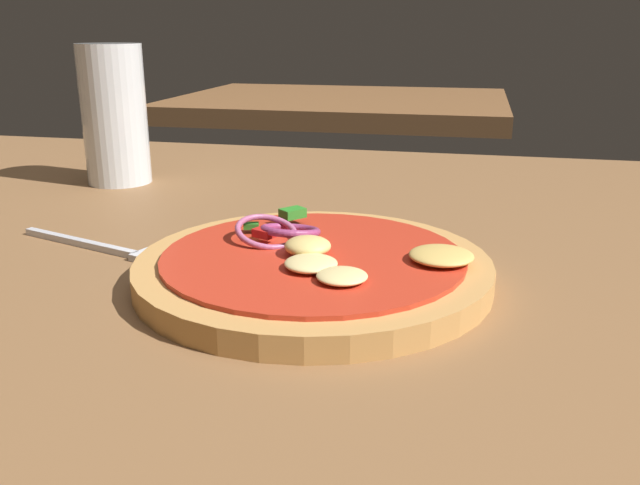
{
  "coord_description": "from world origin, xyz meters",
  "views": [
    {
      "loc": [
        0.13,
        -0.41,
        0.2
      ],
      "look_at": [
        0.04,
        0.01,
        0.06
      ],
      "focal_mm": 37.77,
      "sensor_mm": 36.0,
      "label": 1
    }
  ],
  "objects": [
    {
      "name": "beer_glass",
      "position": [
        -0.23,
        0.22,
        0.1
      ],
      "size": [
        0.07,
        0.07,
        0.14
      ],
      "color": "silver",
      "rests_on": "dining_table"
    },
    {
      "name": "dining_table",
      "position": [
        0.0,
        0.0,
        0.02
      ],
      "size": [
        1.39,
        0.93,
        0.04
      ],
      "color": "brown",
      "rests_on": "ground"
    },
    {
      "name": "pizza",
      "position": [
        0.04,
        -0.01,
        0.05
      ],
      "size": [
        0.23,
        0.23,
        0.03
      ],
      "color": "tan",
      "rests_on": "dining_table"
    },
    {
      "name": "fork",
      "position": [
        -0.12,
        0.01,
        0.04
      ],
      "size": [
        0.16,
        0.06,
        0.01
      ],
      "color": "silver",
      "rests_on": "dining_table"
    },
    {
      "name": "background_table",
      "position": [
        -0.17,
        1.14,
        0.02
      ],
      "size": [
        0.74,
        0.58,
        0.04
      ],
      "color": "brown",
      "rests_on": "ground"
    }
  ]
}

